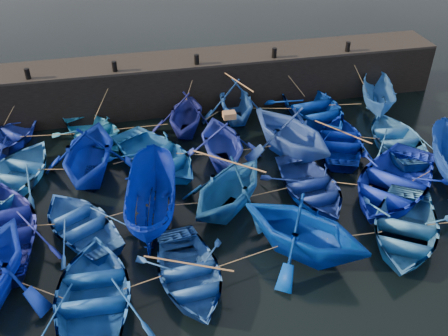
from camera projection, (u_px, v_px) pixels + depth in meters
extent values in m
plane|color=black|center=(242.00, 231.00, 18.59)|extent=(120.00, 120.00, 0.00)
cube|color=black|center=(195.00, 82.00, 26.27)|extent=(26.00, 2.50, 2.50)
cube|color=black|center=(194.00, 58.00, 25.51)|extent=(26.00, 2.50, 0.12)
cylinder|color=black|center=(27.00, 74.00, 23.23)|extent=(0.24, 0.24, 0.50)
cylinder|color=black|center=(115.00, 66.00, 23.92)|extent=(0.24, 0.24, 0.50)
cylinder|color=black|center=(197.00, 59.00, 24.62)|extent=(0.24, 0.24, 0.50)
cylinder|color=black|center=(274.00, 53.00, 25.31)|extent=(0.24, 0.24, 0.50)
cylinder|color=black|center=(348.00, 47.00, 26.00)|extent=(0.24, 0.24, 0.50)
imported|color=navy|center=(0.00, 140.00, 22.97)|extent=(5.44, 5.43, 0.93)
imported|color=#227DD2|center=(95.00, 133.00, 23.49)|extent=(4.81, 5.37, 0.92)
imported|color=navy|center=(186.00, 114.00, 23.91)|extent=(4.31, 4.67, 2.04)
imported|color=#1F51A6|center=(236.00, 101.00, 24.89)|extent=(3.87, 4.38, 2.15)
imported|color=navy|center=(313.00, 107.00, 25.45)|extent=(4.59, 5.89, 1.12)
imported|color=#275FB2|center=(378.00, 98.00, 25.74)|extent=(3.00, 4.47, 1.62)
imported|color=blue|center=(16.00, 173.00, 20.78)|extent=(5.15, 5.80, 0.99)
imported|color=#051F98|center=(89.00, 152.00, 20.67)|extent=(5.04, 5.58, 2.57)
imported|color=blue|center=(156.00, 156.00, 21.78)|extent=(5.69, 6.23, 1.06)
imported|color=#2033A7|center=(222.00, 141.00, 21.66)|extent=(3.71, 4.29, 2.25)
imported|color=#2B52B3|center=(291.00, 130.00, 22.14)|extent=(5.80, 6.14, 2.56)
imported|color=#00168A|center=(341.00, 141.00, 22.96)|extent=(4.45, 5.18, 0.91)
imported|color=blue|center=(397.00, 138.00, 23.11)|extent=(3.68, 4.87, 0.96)
imported|color=navy|center=(2.00, 229.00, 17.85)|extent=(4.60, 5.97, 1.15)
imported|color=blue|center=(81.00, 223.00, 18.31)|extent=(4.77, 5.24, 0.89)
imported|color=#001788|center=(150.00, 200.00, 18.61)|extent=(2.67, 5.21, 1.92)
imported|color=#145291|center=(229.00, 187.00, 18.93)|extent=(5.77, 5.77, 2.31)
imported|color=navy|center=(310.00, 186.00, 20.10)|extent=(3.64, 4.80, 0.93)
imported|color=#0A1EA9|center=(393.00, 183.00, 20.08)|extent=(7.02, 6.96, 1.20)
imported|color=#104596|center=(94.00, 295.00, 15.45)|extent=(3.84, 5.21, 1.05)
imported|color=#2051A3|center=(189.00, 274.00, 16.25)|extent=(3.50, 4.63, 0.90)
imported|color=#0031A5|center=(305.00, 228.00, 16.92)|extent=(6.18, 6.18, 2.47)
imported|color=#2969A9|center=(405.00, 229.00, 17.94)|extent=(5.60, 6.03, 1.02)
cube|color=#986C42|center=(229.00, 115.00, 20.98)|extent=(0.53, 0.40, 0.27)
cylinder|color=tan|center=(48.00, 135.00, 23.18)|extent=(2.47, 0.31, 0.04)
cylinder|color=tan|center=(141.00, 127.00, 23.81)|extent=(2.56, 0.06, 0.04)
cylinder|color=tan|center=(211.00, 116.00, 24.69)|extent=(0.85, 0.73, 0.04)
cylinder|color=tan|center=(274.00, 108.00, 25.33)|extent=(2.14, 0.56, 0.04)
cylinder|color=tan|center=(345.00, 104.00, 25.67)|extent=(1.68, 0.25, 0.04)
cylinder|color=tan|center=(54.00, 169.00, 20.92)|extent=(1.31, 0.28, 0.04)
cylinder|color=tan|center=(124.00, 161.00, 21.43)|extent=(0.96, 0.28, 0.04)
cylinder|color=tan|center=(189.00, 154.00, 21.88)|extent=(1.10, 0.39, 0.04)
cylinder|color=tan|center=(256.00, 148.00, 22.28)|extent=(1.33, 0.08, 0.04)
cylinder|color=tan|center=(316.00, 141.00, 22.73)|extent=(0.67, 0.14, 0.04)
cylinder|color=tan|center=(370.00, 138.00, 22.99)|extent=(0.83, 0.39, 0.04)
cylinder|color=tan|center=(41.00, 225.00, 18.06)|extent=(0.95, 0.15, 0.04)
cylinder|color=tan|center=(116.00, 214.00, 18.54)|extent=(0.83, 0.21, 0.04)
cylinder|color=tan|center=(190.00, 204.00, 19.06)|extent=(1.17, 0.13, 0.04)
cylinder|color=tan|center=(270.00, 192.00, 19.67)|extent=(1.65, 0.26, 0.04)
cylinder|color=tan|center=(352.00, 184.00, 20.08)|extent=(1.46, 0.67, 0.04)
cylinder|color=tan|center=(423.00, 175.00, 20.57)|extent=(1.22, 0.55, 0.04)
cylinder|color=tan|center=(41.00, 290.00, 15.57)|extent=(1.49, 1.06, 0.04)
cylinder|color=tan|center=(143.00, 283.00, 15.82)|extent=(1.21, 0.33, 0.04)
cylinder|color=tan|center=(248.00, 257.00, 16.75)|extent=(2.30, 0.56, 0.04)
cylinder|color=tan|center=(355.00, 235.00, 17.62)|extent=(2.05, 0.12, 0.04)
cylinder|color=tan|center=(16.00, 103.00, 23.59)|extent=(1.59, 0.46, 2.09)
cylinder|color=tan|center=(105.00, 96.00, 24.19)|extent=(1.34, 0.74, 2.09)
cylinder|color=tan|center=(190.00, 88.00, 24.91)|extent=(0.98, 0.76, 2.09)
cylinder|color=tan|center=(214.00, 83.00, 25.42)|extent=(1.72, 0.05, 2.09)
cylinder|color=tan|center=(290.00, 78.00, 25.90)|extent=(1.67, 0.57, 2.09)
cylinder|color=tan|center=(358.00, 72.00, 26.46)|extent=(1.15, 0.79, 2.09)
cylinder|color=#99724C|center=(236.00, 80.00, 24.26)|extent=(1.08, 2.84, 0.06)
cylinder|color=#99724C|center=(343.00, 132.00, 22.68)|extent=(1.77, 2.49, 0.06)
cylinder|color=#99724C|center=(229.00, 161.00, 18.25)|extent=(2.34, 1.97, 0.06)
cylinder|color=#99724C|center=(188.00, 263.00, 15.97)|extent=(2.74, 1.32, 0.06)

